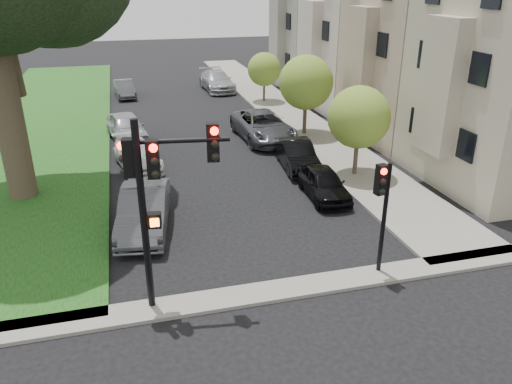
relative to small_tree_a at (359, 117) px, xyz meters
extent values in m
plane|color=black|center=(-6.20, -10.16, -2.83)|extent=(140.00, 140.00, 0.00)
cube|color=#1A3812|center=(-15.20, 13.84, -2.77)|extent=(8.00, 44.00, 0.12)
cube|color=gray|center=(0.55, 13.84, -2.77)|extent=(3.50, 44.00, 0.12)
cube|color=gray|center=(-6.20, -8.16, -2.77)|extent=(60.00, 1.00, 0.12)
cube|color=#9D947A|center=(2.45, -2.16, 1.67)|extent=(0.70, 2.20, 5.50)
cube|color=black|center=(2.75, -2.16, 2.67)|extent=(0.08, 3.60, 6.00)
cube|color=gray|center=(6.30, 5.34, 2.17)|extent=(7.00, 7.40, 10.00)
cube|color=gray|center=(2.45, 5.34, 1.67)|extent=(0.70, 2.20, 5.50)
cube|color=black|center=(2.75, 5.34, 2.67)|extent=(0.08, 3.60, 6.00)
cube|color=beige|center=(6.30, 12.84, 2.17)|extent=(7.00, 7.40, 10.00)
cube|color=beige|center=(2.45, 12.84, 1.67)|extent=(0.70, 2.20, 5.50)
cube|color=black|center=(2.75, 12.84, 2.67)|extent=(0.08, 3.60, 6.00)
cube|color=gray|center=(6.30, 20.34, 2.17)|extent=(7.00, 7.40, 10.00)
cube|color=gray|center=(2.45, 20.34, 1.67)|extent=(0.70, 2.20, 5.50)
cube|color=black|center=(2.75, 20.34, 2.67)|extent=(0.08, 3.60, 6.00)
cylinder|color=#3B2E1E|center=(-14.69, 1.32, 1.28)|extent=(1.13, 1.13, 8.22)
cylinder|color=#3B2E1E|center=(0.00, 0.00, -1.82)|extent=(0.20, 0.20, 2.03)
sphere|color=olive|center=(0.00, 0.00, 0.01)|extent=(2.84, 2.84, 2.84)
cylinder|color=#3B2E1E|center=(0.00, 6.89, -1.72)|extent=(0.22, 0.22, 2.23)
sphere|color=olive|center=(0.00, 6.89, 0.29)|extent=(3.12, 3.12, 3.12)
cylinder|color=#3B2E1E|center=(0.00, 15.66, -1.96)|extent=(0.17, 0.17, 1.74)
sphere|color=olive|center=(0.00, 15.66, -0.39)|extent=(2.44, 2.44, 2.44)
cylinder|color=black|center=(-10.00, -7.96, -0.08)|extent=(0.22, 0.22, 5.50)
cylinder|color=black|center=(-8.84, -7.96, 2.04)|extent=(2.32, 0.45, 0.13)
cube|color=black|center=(-9.63, -7.96, 1.62)|extent=(0.35, 0.32, 1.01)
cube|color=black|center=(-8.09, -7.96, 1.93)|extent=(0.35, 0.32, 1.01)
cube|color=black|center=(-10.21, -7.69, 1.62)|extent=(0.32, 0.35, 1.01)
sphere|color=#FF0C05|center=(-9.63, -8.12, 1.95)|extent=(0.21, 0.21, 0.21)
sphere|color=black|center=(-9.63, -8.12, 1.28)|extent=(0.21, 0.21, 0.21)
cube|color=black|center=(-9.74, -7.96, -0.08)|extent=(0.40, 0.31, 0.40)
cube|color=#FF5905|center=(-9.74, -8.11, -0.08)|extent=(0.23, 0.03, 0.23)
cylinder|color=black|center=(-2.93, -7.96, -0.98)|extent=(0.15, 0.15, 3.71)
cube|color=black|center=(-3.18, -7.96, 0.39)|extent=(0.33, 0.29, 0.93)
sphere|color=#FF0C05|center=(-3.18, -8.11, 0.70)|extent=(0.20, 0.20, 0.20)
imported|color=black|center=(-2.37, -1.93, -2.19)|extent=(1.67, 3.82, 1.28)
imported|color=black|center=(-2.29, 1.73, -2.15)|extent=(1.79, 4.21, 1.35)
imported|color=#3F4247|center=(-2.60, 6.70, -2.04)|extent=(2.95, 5.86, 1.59)
imported|color=#999BA0|center=(-2.58, 20.82, -2.04)|extent=(2.44, 5.52, 1.58)
imported|color=#3F4247|center=(-9.87, -3.00, -2.05)|extent=(2.36, 4.95, 1.57)
imported|color=silver|center=(-9.84, 3.88, -2.19)|extent=(2.56, 4.65, 1.28)
imported|color=#999BA0|center=(-10.19, 8.59, -2.06)|extent=(2.57, 4.76, 1.54)
imported|color=#3F4247|center=(-10.02, 20.21, -2.18)|extent=(1.72, 4.04, 1.30)
camera|label=1|loc=(-10.19, -20.03, 5.81)|focal=35.00mm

